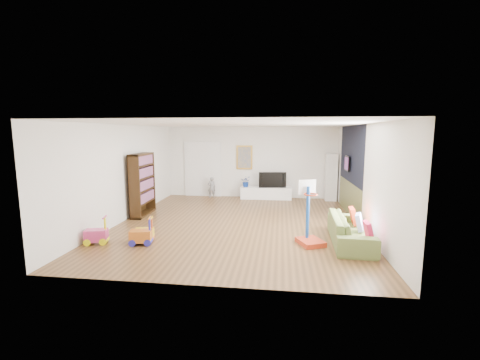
# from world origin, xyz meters

# --- Properties ---
(floor) EXTENTS (6.50, 7.50, 0.00)m
(floor) POSITION_xyz_m (0.00, 0.00, 0.00)
(floor) COLOR brown
(floor) RESTS_ON ground
(ceiling) EXTENTS (6.50, 7.50, 0.00)m
(ceiling) POSITION_xyz_m (0.00, 0.00, 2.70)
(ceiling) COLOR white
(ceiling) RESTS_ON ground
(wall_back) EXTENTS (6.50, 0.00, 2.70)m
(wall_back) POSITION_xyz_m (0.00, 3.75, 1.35)
(wall_back) COLOR silver
(wall_back) RESTS_ON ground
(wall_front) EXTENTS (6.50, 0.00, 2.70)m
(wall_front) POSITION_xyz_m (0.00, -3.75, 1.35)
(wall_front) COLOR silver
(wall_front) RESTS_ON ground
(wall_left) EXTENTS (0.00, 7.50, 2.70)m
(wall_left) POSITION_xyz_m (-3.25, 0.00, 1.35)
(wall_left) COLOR silver
(wall_left) RESTS_ON ground
(wall_right) EXTENTS (0.00, 7.50, 2.70)m
(wall_right) POSITION_xyz_m (3.25, 0.00, 1.35)
(wall_right) COLOR silver
(wall_right) RESTS_ON ground
(navy_accent) EXTENTS (0.01, 3.20, 1.70)m
(navy_accent) POSITION_xyz_m (3.23, 1.40, 1.85)
(navy_accent) COLOR black
(navy_accent) RESTS_ON wall_right
(olive_wainscot) EXTENTS (0.01, 3.20, 1.00)m
(olive_wainscot) POSITION_xyz_m (3.23, 1.40, 0.50)
(olive_wainscot) COLOR brown
(olive_wainscot) RESTS_ON wall_right
(doorway) EXTENTS (1.45, 0.06, 2.10)m
(doorway) POSITION_xyz_m (-1.90, 3.71, 1.05)
(doorway) COLOR white
(doorway) RESTS_ON ground
(painting_back) EXTENTS (0.62, 0.06, 0.92)m
(painting_back) POSITION_xyz_m (-0.25, 3.71, 1.55)
(painting_back) COLOR gold
(painting_back) RESTS_ON wall_back
(artwork_right) EXTENTS (0.04, 0.56, 0.46)m
(artwork_right) POSITION_xyz_m (3.17, 1.60, 1.55)
(artwork_right) COLOR #7F3F8C
(artwork_right) RESTS_ON wall_right
(media_console) EXTENTS (1.92, 0.52, 0.45)m
(media_console) POSITION_xyz_m (0.61, 3.44, 0.22)
(media_console) COLOR white
(media_console) RESTS_ON ground
(tall_cabinet) EXTENTS (0.41, 0.41, 1.73)m
(tall_cabinet) POSITION_xyz_m (2.99, 3.46, 0.87)
(tall_cabinet) COLOR white
(tall_cabinet) RESTS_ON ground
(bookshelf) EXTENTS (0.39, 1.30, 1.87)m
(bookshelf) POSITION_xyz_m (-3.00, 0.56, 0.94)
(bookshelf) COLOR black
(bookshelf) RESTS_ON ground
(sofa) EXTENTS (0.92, 2.14, 0.61)m
(sofa) POSITION_xyz_m (2.74, -1.29, 0.31)
(sofa) COLOR olive
(sofa) RESTS_ON ground
(basketball_hoop) EXTENTS (0.70, 0.75, 1.44)m
(basketball_hoop) POSITION_xyz_m (1.83, -1.51, 0.72)
(basketball_hoop) COLOR red
(basketball_hoop) RESTS_ON ground
(ride_on_yellow) EXTENTS (0.46, 0.33, 0.55)m
(ride_on_yellow) POSITION_xyz_m (-1.95, -1.77, 0.28)
(ride_on_yellow) COLOR yellow
(ride_on_yellow) RESTS_ON ground
(ride_on_orange) EXTENTS (0.51, 0.37, 0.62)m
(ride_on_orange) POSITION_xyz_m (-1.92, -2.01, 0.31)
(ride_on_orange) COLOR #CB6922
(ride_on_orange) RESTS_ON ground
(ride_on_pink) EXTENTS (0.53, 0.40, 0.62)m
(ride_on_pink) POSITION_xyz_m (-2.94, -2.09, 0.31)
(ride_on_pink) COLOR #D6397F
(ride_on_pink) RESTS_ON ground
(child) EXTENTS (0.35, 0.29, 0.81)m
(child) POSITION_xyz_m (-1.49, 3.39, 0.40)
(child) COLOR gray
(child) RESTS_ON ground
(tv) EXTENTS (1.03, 0.27, 0.59)m
(tv) POSITION_xyz_m (0.84, 3.46, 0.74)
(tv) COLOR black
(tv) RESTS_ON media_console
(vase_plant) EXTENTS (0.39, 0.34, 0.42)m
(vase_plant) POSITION_xyz_m (-0.15, 3.43, 0.66)
(vase_plant) COLOR navy
(vase_plant) RESTS_ON media_console
(pillow_left) EXTENTS (0.10, 0.35, 0.35)m
(pillow_left) POSITION_xyz_m (2.97, -1.87, 0.48)
(pillow_left) COLOR #D42050
(pillow_left) RESTS_ON sofa
(pillow_center) EXTENTS (0.21, 0.39, 0.37)m
(pillow_center) POSITION_xyz_m (2.93, -1.26, 0.48)
(pillow_center) COLOR silver
(pillow_center) RESTS_ON sofa
(pillow_right) EXTENTS (0.13, 0.41, 0.40)m
(pillow_right) POSITION_xyz_m (2.91, -0.72, 0.48)
(pillow_right) COLOR red
(pillow_right) RESTS_ON sofa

